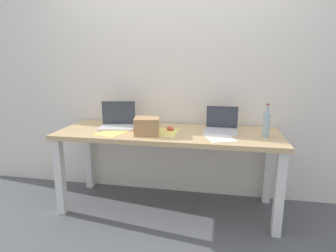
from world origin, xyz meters
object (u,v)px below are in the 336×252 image
Objects in this scene: desk at (168,142)px; computer_mouse at (170,128)px; laptop_left at (118,122)px; beer_bottle at (266,124)px; cardboard_box at (147,126)px; laptop_right at (221,126)px.

desk is 0.12m from computer_mouse.
computer_mouse is at bearing -1.62° from laptop_left.
beer_bottle is 1.33× the size of cardboard_box.
laptop_left is at bearing 158.17° from computer_mouse.
cardboard_box is at bearing -153.94° from computer_mouse.
cardboard_box is (-0.63, -0.22, 0.03)m from laptop_right.
laptop_left reaches higher than laptop_right.
beer_bottle is (0.36, -0.14, 0.06)m from laptop_right.
laptop_left is at bearing -178.20° from laptop_right.
laptop_right is 0.39m from beer_bottle.
beer_bottle reaches higher than laptop_left.
laptop_right reaches higher than cardboard_box.
beer_bottle reaches higher than cardboard_box.
cardboard_box is (-0.17, -0.18, 0.06)m from computer_mouse.
computer_mouse reaches higher than desk.
cardboard_box reaches higher than desk.
laptop_left reaches higher than desk.
cardboard_box is (-0.16, -0.13, 0.17)m from desk.
beer_bottle reaches higher than computer_mouse.
desk is 0.50m from laptop_right.
cardboard_box is at bearing -160.45° from laptop_right.
desk is 0.53m from laptop_left.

